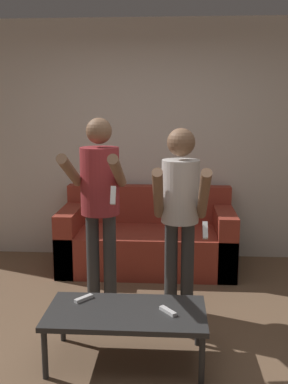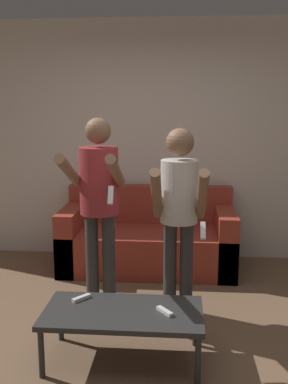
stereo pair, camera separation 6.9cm
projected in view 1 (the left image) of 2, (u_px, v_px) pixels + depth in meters
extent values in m
plane|color=brown|center=(137.00, 352.00, 3.26)|extent=(14.00, 14.00, 0.00)
cube|color=silver|center=(152.00, 141.00, 5.14)|extent=(6.40, 0.06, 2.70)
cube|color=#9E3828|center=(147.00, 249.00, 4.88)|extent=(1.85, 0.84, 0.44)
cube|color=#9E3828|center=(149.00, 204.00, 5.13)|extent=(1.85, 0.16, 0.42)
cube|color=#9E3828|center=(72.00, 237.00, 4.91)|extent=(0.20, 0.84, 0.67)
cube|color=#9E3828|center=(224.00, 240.00, 4.81)|extent=(0.20, 0.84, 0.67)
cylinder|color=#383838|center=(93.00, 263.00, 3.84)|extent=(0.11, 0.11, 0.87)
cylinder|color=#383838|center=(110.00, 263.00, 3.84)|extent=(0.11, 0.11, 0.87)
cylinder|color=#9E2D33|center=(100.00, 181.00, 3.70)|extent=(0.32, 0.32, 0.56)
sphere|color=brown|center=(99.00, 131.00, 3.62)|extent=(0.21, 0.21, 0.21)
cylinder|color=brown|center=(70.00, 171.00, 3.43)|extent=(0.08, 0.57, 0.33)
cylinder|color=brown|center=(118.00, 172.00, 3.40)|extent=(0.08, 0.57, 0.33)
cube|color=white|center=(113.00, 195.00, 3.17)|extent=(0.04, 0.08, 0.13)
cylinder|color=#383838|center=(171.00, 268.00, 3.81)|extent=(0.11, 0.11, 0.81)
cylinder|color=#383838|center=(187.00, 268.00, 3.80)|extent=(0.11, 0.11, 0.81)
cylinder|color=silver|center=(180.00, 191.00, 3.68)|extent=(0.31, 0.31, 0.52)
sphere|color=brown|center=(181.00, 142.00, 3.60)|extent=(0.23, 0.23, 0.23)
cylinder|color=brown|center=(158.00, 195.00, 3.45)|extent=(0.08, 0.53, 0.48)
cylinder|color=brown|center=(204.00, 195.00, 3.43)|extent=(0.08, 0.53, 0.48)
cube|color=white|center=(205.00, 230.00, 3.23)|extent=(0.04, 0.11, 0.12)
cube|color=#2D2D2D|center=(126.00, 313.00, 3.09)|extent=(1.10, 0.56, 0.04)
cylinder|color=#2D2D2D|center=(45.00, 354.00, 2.92)|extent=(0.04, 0.04, 0.34)
cylinder|color=#2D2D2D|center=(202.00, 360.00, 2.85)|extent=(0.04, 0.04, 0.34)
cylinder|color=#2D2D2D|center=(63.00, 320.00, 3.39)|extent=(0.04, 0.04, 0.34)
cylinder|color=#2D2D2D|center=(198.00, 324.00, 3.33)|extent=(0.04, 0.04, 0.34)
cube|color=white|center=(168.00, 311.00, 3.05)|extent=(0.12, 0.14, 0.02)
cube|color=white|center=(84.00, 298.00, 3.25)|extent=(0.12, 0.14, 0.02)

